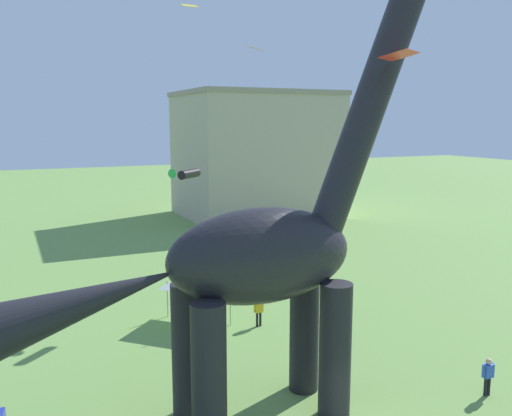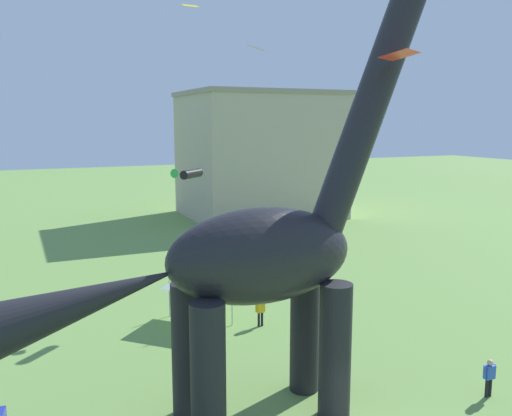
# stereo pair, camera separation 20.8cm
# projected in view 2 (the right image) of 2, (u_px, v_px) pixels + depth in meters

# --- Properties ---
(dinosaur_sculpture) EXTENTS (16.27, 3.45, 17.00)m
(dinosaur_sculpture) POSITION_uv_depth(u_px,v_px,m) (259.00, 256.00, 19.11)
(dinosaur_sculpture) COLOR black
(dinosaur_sculpture) RESTS_ON ground_plane
(person_strolling_adult) EXTENTS (0.58, 0.26, 1.56)m
(person_strolling_adult) POSITION_uv_depth(u_px,v_px,m) (489.00, 374.00, 21.36)
(person_strolling_adult) COLOR black
(person_strolling_adult) RESTS_ON ground_plane
(person_watching_child) EXTENTS (0.59, 0.26, 1.58)m
(person_watching_child) POSITION_uv_depth(u_px,v_px,m) (260.00, 309.00, 28.76)
(person_watching_child) COLOR black
(person_watching_child) RESTS_ON ground_plane
(festival_canopy_tent) EXTENTS (3.15, 3.15, 3.00)m
(festival_canopy_tent) POSITION_uv_depth(u_px,v_px,m) (200.00, 276.00, 29.30)
(festival_canopy_tent) COLOR #B2B2B7
(festival_canopy_tent) RESTS_ON ground_plane
(kite_drifting) EXTENTS (1.91, 1.94, 0.41)m
(kite_drifting) POSITION_uv_depth(u_px,v_px,m) (258.00, 49.00, 35.36)
(kite_drifting) COLOR orange
(kite_far_left) EXTENTS (0.63, 0.47, 0.17)m
(kite_far_left) POSITION_uv_depth(u_px,v_px,m) (190.00, 6.00, 20.25)
(kite_far_left) COLOR yellow
(kite_high_right) EXTENTS (1.86, 1.88, 0.53)m
(kite_high_right) POSITION_uv_depth(u_px,v_px,m) (188.00, 174.00, 30.78)
(kite_high_right) COLOR black
(kite_near_low) EXTENTS (1.70, 1.57, 0.24)m
(kite_near_low) POSITION_uv_depth(u_px,v_px,m) (400.00, 55.00, 18.51)
(kite_near_low) COLOR red
(background_building_block) EXTENTS (16.72, 13.72, 14.19)m
(background_building_block) POSITION_uv_depth(u_px,v_px,m) (260.00, 154.00, 62.07)
(background_building_block) COLOR #B7A893
(background_building_block) RESTS_ON ground_plane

